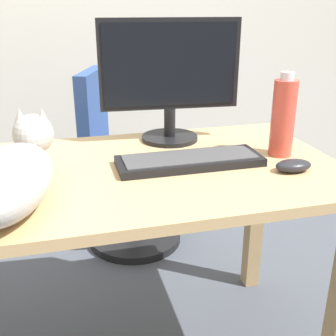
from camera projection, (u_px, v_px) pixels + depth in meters
name	position (u px, v px, depth m)	size (l,w,h in m)	color
desk	(115.00, 203.00, 1.27)	(1.37, 0.71, 0.73)	tan
office_chair	(123.00, 174.00, 2.13)	(0.51, 0.48, 0.89)	black
monitor	(170.00, 76.00, 1.43)	(0.48, 0.20, 0.42)	black
keyboard	(190.00, 161.00, 1.27)	(0.44, 0.15, 0.03)	black
cat	(12.00, 176.00, 0.98)	(0.27, 0.60, 0.20)	#B2ADA8
computer_mouse	(293.00, 166.00, 1.22)	(0.11, 0.06, 0.04)	#232328
water_bottle	(283.00, 117.00, 1.32)	(0.07, 0.07, 0.26)	#D84C3D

